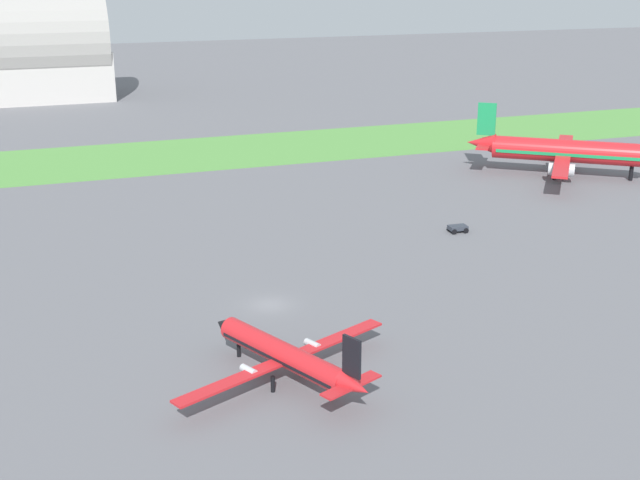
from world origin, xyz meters
The scene contains 5 objects.
ground_plane centered at (0.00, 0.00, 0.00)m, with size 600.00×600.00×0.00m, color slate.
grass_taxiway_strip centered at (0.00, 73.51, 0.04)m, with size 360.00×28.00×0.08m, color #549342.
airplane_foreground_turboprop centered at (-3.41, -16.55, 2.45)m, with size 21.02×18.24×6.70m.
airplane_parked_jet_far centered at (61.41, 36.54, 4.14)m, with size 27.71×27.35×11.50m.
baggage_cart_near_gate centered at (30.33, 15.26, 0.57)m, with size 2.47×1.86×0.90m.
Camera 1 is at (-22.30, -77.75, 34.02)m, focal length 47.18 mm.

